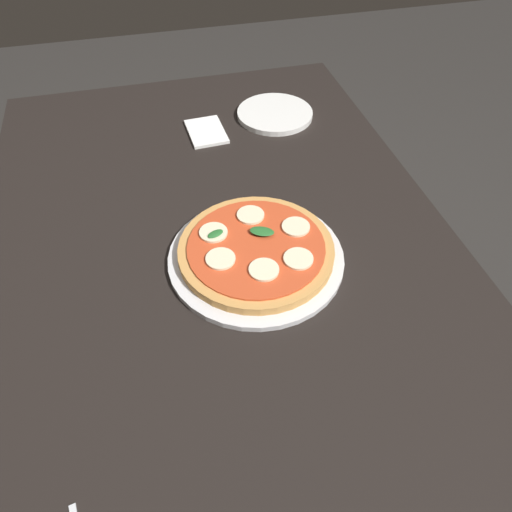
% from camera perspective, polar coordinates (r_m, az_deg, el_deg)
% --- Properties ---
extents(ground_plane, '(6.00, 6.00, 0.00)m').
position_cam_1_polar(ground_plane, '(1.57, -2.70, -18.01)').
color(ground_plane, '#2D2B28').
extents(dining_table, '(1.44, 0.94, 0.74)m').
position_cam_1_polar(dining_table, '(1.03, -3.92, -2.36)').
color(dining_table, black).
rests_on(dining_table, ground_plane).
extents(serving_tray, '(0.34, 0.34, 0.01)m').
position_cam_1_polar(serving_tray, '(0.93, 0.00, -0.17)').
color(serving_tray, silver).
rests_on(serving_tray, dining_table).
extents(pizza, '(0.30, 0.30, 0.03)m').
position_cam_1_polar(pizza, '(0.92, 0.01, 0.82)').
color(pizza, tan).
rests_on(pizza, serving_tray).
extents(plate_white, '(0.20, 0.20, 0.01)m').
position_cam_1_polar(plate_white, '(1.35, 2.25, 16.50)').
color(plate_white, white).
rests_on(plate_white, dining_table).
extents(napkin, '(0.14, 0.10, 0.01)m').
position_cam_1_polar(napkin, '(1.28, -5.92, 14.46)').
color(napkin, white).
rests_on(napkin, dining_table).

